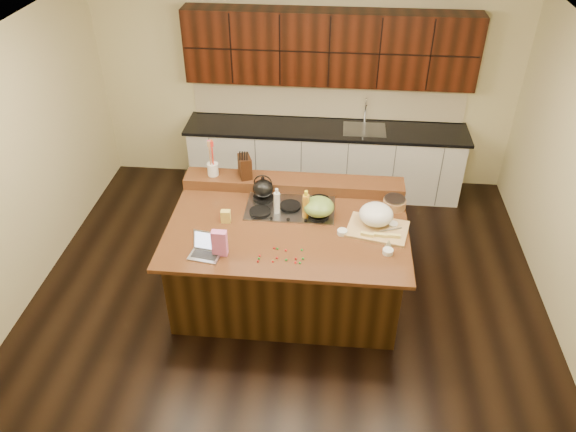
{
  "coord_description": "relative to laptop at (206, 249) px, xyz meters",
  "views": [
    {
      "loc": [
        0.43,
        -4.5,
        4.24
      ],
      "look_at": [
        0.0,
        0.05,
        1.0
      ],
      "focal_mm": 35.0,
      "sensor_mm": 36.0,
      "label": 1
    }
  ],
  "objects": [
    {
      "name": "gumdrop_14",
      "position": [
        0.74,
        0.1,
        -0.04
      ],
      "size": [
        0.02,
        0.02,
        0.02
      ],
      "primitive_type": "ellipsoid",
      "color": "red",
      "rests_on": "island"
    },
    {
      "name": "wooden_tray",
      "position": [
        1.59,
        0.58,
        0.05
      ],
      "size": [
        0.66,
        0.54,
        0.24
      ],
      "rotation": [
        0.0,
        0.0,
        -0.21
      ],
      "color": "tan",
      "rests_on": "island"
    },
    {
      "name": "gumdrop_3",
      "position": [
        0.5,
        -0.04,
        -0.04
      ],
      "size": [
        0.02,
        0.02,
        0.02
      ],
      "primitive_type": "ellipsoid",
      "color": "#198C26",
      "rests_on": "island"
    },
    {
      "name": "gumdrop_12",
      "position": [
        0.84,
        -0.01,
        -0.04
      ],
      "size": [
        0.02,
        0.02,
        0.02
      ],
      "primitive_type": "ellipsoid",
      "color": "red",
      "rests_on": "island"
    },
    {
      "name": "laptop",
      "position": [
        0.0,
        0.0,
        0.0
      ],
      "size": [
        0.32,
        0.27,
        0.2
      ],
      "rotation": [
        0.0,
        0.0,
        -0.16
      ],
      "color": "#B7B7BC",
      "rests_on": "island"
    },
    {
      "name": "ramekin_b",
      "position": [
        1.76,
        0.58,
        -0.03
      ],
      "size": [
        0.13,
        0.13,
        0.04
      ],
      "primitive_type": "cylinder",
      "rotation": [
        0.0,
        0.0,
        0.33
      ],
      "color": "white",
      "rests_on": "island"
    },
    {
      "name": "oil_bottle",
      "position": [
        0.88,
        0.66,
        0.08
      ],
      "size": [
        0.09,
        0.09,
        0.27
      ],
      "primitive_type": "cylinder",
      "rotation": [
        0.0,
        0.0,
        -0.34
      ],
      "color": "#BE8321",
      "rests_on": "island"
    },
    {
      "name": "gumdrop_5",
      "position": [
        0.88,
        -0.07,
        -0.04
      ],
      "size": [
        0.02,
        0.02,
        0.02
      ],
      "primitive_type": "ellipsoid",
      "color": "#198C26",
      "rests_on": "island"
    },
    {
      "name": "island",
      "position": [
        0.71,
        0.51,
        -0.51
      ],
      "size": [
        2.4,
        1.6,
        0.92
      ],
      "color": "black",
      "rests_on": "ground"
    },
    {
      "name": "pink_bag",
      "position": [
        0.13,
        -0.0,
        0.08
      ],
      "size": [
        0.14,
        0.08,
        0.26
      ],
      "primitive_type": "cube",
      "rotation": [
        0.0,
        0.0,
        -0.02
      ],
      "color": "pink",
      "rests_on": "island"
    },
    {
      "name": "package_box",
      "position": [
        0.09,
        0.51,
        0.01
      ],
      "size": [
        0.1,
        0.07,
        0.13
      ],
      "primitive_type": "cube",
      "rotation": [
        0.0,
        0.0,
        0.05
      ],
      "color": "#E8CD51",
      "rests_on": "island"
    },
    {
      "name": "utensil_crock",
      "position": [
        -0.18,
        1.21,
        0.14
      ],
      "size": [
        0.15,
        0.15,
        0.14
      ],
      "primitive_type": "cylinder",
      "rotation": [
        0.0,
        0.0,
        -0.27
      ],
      "color": "white",
      "rests_on": "back_ledge"
    },
    {
      "name": "gumdrop_13",
      "position": [
        0.63,
        -0.07,
        -0.04
      ],
      "size": [
        0.02,
        0.02,
        0.02
      ],
      "primitive_type": "ellipsoid",
      "color": "#198C26",
      "rests_on": "island"
    },
    {
      "name": "gumdrop_2",
      "position": [
        0.66,
        -0.02,
        -0.04
      ],
      "size": [
        0.02,
        0.02,
        0.02
      ],
      "primitive_type": "ellipsoid",
      "color": "red",
      "rests_on": "island"
    },
    {
      "name": "green_bowl",
      "position": [
        1.01,
        0.68,
        0.08
      ],
      "size": [
        0.37,
        0.37,
        0.17
      ],
      "primitive_type": "ellipsoid",
      "rotation": [
        0.0,
        0.0,
        -0.22
      ],
      "color": "olive",
      "rests_on": "cooktop"
    },
    {
      "name": "knife_block",
      "position": [
        0.18,
        1.21,
        0.19
      ],
      "size": [
        0.18,
        0.23,
        0.24
      ],
      "primitive_type": "cube",
      "rotation": [
        0.0,
        0.0,
        0.36
      ],
      "color": "black",
      "rests_on": "back_ledge"
    },
    {
      "name": "gumdrop_10",
      "position": [
        0.63,
        -0.07,
        -0.04
      ],
      "size": [
        0.02,
        0.02,
        0.02
      ],
      "primitive_type": "ellipsoid",
      "color": "red",
      "rests_on": "island"
    },
    {
      "name": "ramekin_c",
      "position": [
        1.26,
        0.42,
        -0.03
      ],
      "size": [
        0.11,
        0.11,
        0.04
      ],
      "primitive_type": "cylinder",
      "rotation": [
        0.0,
        0.0,
        -0.06
      ],
      "color": "white",
      "rests_on": "island"
    },
    {
      "name": "strainer_bowl",
      "position": [
        1.79,
        0.94,
        -0.01
      ],
      "size": [
        0.31,
        0.31,
        0.09
      ],
      "primitive_type": "cylinder",
      "rotation": [
        0.0,
        0.0,
        0.33
      ],
      "color": "#996B3F",
      "rests_on": "island"
    },
    {
      "name": "gumdrop_0",
      "position": [
        0.5,
        -0.0,
        -0.04
      ],
      "size": [
        0.02,
        0.02,
        0.02
      ],
      "primitive_type": "ellipsoid",
      "color": "red",
      "rests_on": "island"
    },
    {
      "name": "gumdrop_1",
      "position": [
        0.88,
        0.12,
        -0.04
      ],
      "size": [
        0.02,
        0.02,
        0.02
      ],
      "primitive_type": "ellipsoid",
      "color": "#198C26",
      "rests_on": "island"
    },
    {
      "name": "ramekin_a",
      "position": [
        1.69,
        0.16,
        -0.03
      ],
      "size": [
        0.11,
        0.11,
        0.04
      ],
      "primitive_type": "cylinder",
      "rotation": [
        0.0,
        0.0,
        -0.07
      ],
      "color": "white",
      "rests_on": "island"
    },
    {
      "name": "gumdrop_4",
      "position": [
        0.62,
        0.12,
        -0.04
      ],
      "size": [
        0.02,
        0.02,
        0.02
      ],
      "primitive_type": "ellipsoid",
      "color": "red",
      "rests_on": "island"
    },
    {
      "name": "vinegar_bottle",
      "position": [
        0.59,
        0.71,
        0.07
      ],
      "size": [
        0.08,
        0.08,
        0.25
      ],
      "primitive_type": "cylinder",
      "rotation": [
        0.0,
        0.0,
        0.38
      ],
      "color": "silver",
      "rests_on": "island"
    },
    {
      "name": "candy_plate",
      "position": [
        -0.05,
        0.19,
        -0.05
      ],
      "size": [
        0.23,
        0.23,
        0.01
      ],
      "primitive_type": "cylinder",
      "rotation": [
        0.0,
        0.0,
        0.35
      ],
      "color": "white",
      "rests_on": "island"
    },
    {
      "name": "gumdrop_9",
      "position": [
        0.65,
        0.12,
        -0.04
      ],
      "size": [
        0.02,
        0.02,
        0.02
      ],
      "primitive_type": "ellipsoid",
      "color": "#198C26",
      "rests_on": "island"
    },
    {
      "name": "gumdrop_6",
      "position": [
        0.84,
        -0.07,
        -0.04
      ],
      "size": [
        0.02,
        0.02,
        0.02
      ],
      "primitive_type": "ellipsoid",
      "color": "red",
      "rests_on": "island"
    },
    {
      "name": "back_ledge",
      "position": [
        0.71,
        1.21,
        0.01
      ],
      "size": [
        2.4,
        0.3,
        0.12
      ],
      "primitive_type": "cube",
      "color": "black",
      "rests_on": "island"
    },
    {
      "name": "gumdrop_8",
      "position": [
        0.5,
        -0.08,
        -0.04
      ],
      "size": [
        0.02,
        0.02,
        0.02
      ],
      "primitive_type": "ellipsoid",
      "color": "red",
      "rests_on": "island"
    },
    {
      "name": "cooktop",
      "position": [
        0.71,
        0.81,
        -0.04
      ],
      "size": [
        0.92,
        0.52,
        0.05
      ],
      "color": "gray",
      "rests_on": "island"
    },
    {
      "name": "room",
      "position": [
        0.71,
        0.51,
        0.38
      ],
      "size": [
        5.52,
        5.02,
        2.72
      ],
      "color": "black",
      "rests_on": "ground"
    },
    {
      "name": "gumdrop_7",
      "position": [
        0.75,
        -0.04,
        -0.04
      ],
      "size": [
        0.02,
        0.02,
        0.02
      ],
      "primitive_type": "ellipsoid",
      "color": "#198C26",
      "rests_on": "island"
    },
    {
      "name": "kitchen_timer",
      "position": [
        1.7,
        0.27,
        -0.02
      ],
      "size": [
        0.1,
        0.1,
        0.07
      ],
      "primitive_type": "cone",
      "rotation": [
        0.0,
        0.0,
        0.33
      ],
      "color": "silver",
      "rests_on": "island"
    },
    {
      "name": "gumdrop_11",
      "position": [
        0.91,
        -0.01,
        -0.04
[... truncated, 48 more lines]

